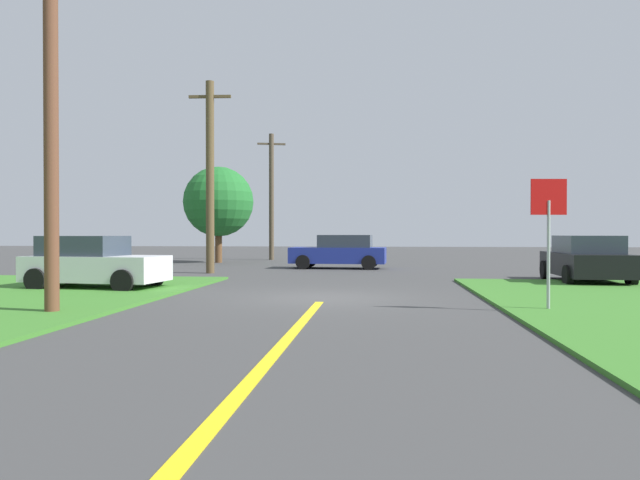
{
  "coord_description": "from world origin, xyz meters",
  "views": [
    {
      "loc": [
        1.46,
        -15.37,
        1.69
      ],
      "look_at": [
        -0.5,
        4.06,
        1.47
      ],
      "focal_mm": 33.05,
      "sensor_mm": 36.0,
      "label": 1
    }
  ],
  "objects_px": {
    "car_approaching_junction": "(340,252)",
    "oak_tree_left": "(218,202)",
    "utility_pole_mid": "(210,175)",
    "parked_car_near_building": "(93,263)",
    "utility_pole_near": "(51,115)",
    "car_on_crossroad": "(585,259)",
    "utility_pole_far": "(271,195)",
    "stop_sign": "(549,218)"
  },
  "relations": [
    {
      "from": "utility_pole_far",
      "to": "oak_tree_left",
      "type": "bearing_deg",
      "value": -120.84
    },
    {
      "from": "parked_car_near_building",
      "to": "utility_pole_far",
      "type": "relative_size",
      "value": 0.53
    },
    {
      "from": "stop_sign",
      "to": "utility_pole_far",
      "type": "bearing_deg",
      "value": -73.01
    },
    {
      "from": "parked_car_near_building",
      "to": "utility_pole_near",
      "type": "height_order",
      "value": "utility_pole_near"
    },
    {
      "from": "car_approaching_junction",
      "to": "oak_tree_left",
      "type": "xyz_separation_m",
      "value": [
        -7.37,
        4.92,
        2.72
      ]
    },
    {
      "from": "car_approaching_junction",
      "to": "utility_pole_mid",
      "type": "xyz_separation_m",
      "value": [
        -5.27,
        -3.92,
        3.36
      ]
    },
    {
      "from": "parked_car_near_building",
      "to": "oak_tree_left",
      "type": "bearing_deg",
      "value": 98.22
    },
    {
      "from": "utility_pole_mid",
      "to": "utility_pole_far",
      "type": "xyz_separation_m",
      "value": [
        0.27,
        12.82,
        -0.02
      ]
    },
    {
      "from": "stop_sign",
      "to": "utility_pole_near",
      "type": "relative_size",
      "value": 0.35
    },
    {
      "from": "stop_sign",
      "to": "parked_car_near_building",
      "type": "height_order",
      "value": "stop_sign"
    },
    {
      "from": "stop_sign",
      "to": "car_approaching_junction",
      "type": "xyz_separation_m",
      "value": [
        -5.51,
        15.29,
        -1.22
      ]
    },
    {
      "from": "car_on_crossroad",
      "to": "utility_pole_mid",
      "type": "bearing_deg",
      "value": 78.41
    },
    {
      "from": "stop_sign",
      "to": "utility_pole_near",
      "type": "distance_m",
      "value": 10.71
    },
    {
      "from": "utility_pole_near",
      "to": "car_on_crossroad",
      "type": "bearing_deg",
      "value": 34.28
    },
    {
      "from": "parked_car_near_building",
      "to": "stop_sign",
      "type": "bearing_deg",
      "value": -11.86
    },
    {
      "from": "parked_car_near_building",
      "to": "utility_pole_mid",
      "type": "bearing_deg",
      "value": 85.03
    },
    {
      "from": "utility_pole_mid",
      "to": "oak_tree_left",
      "type": "relative_size",
      "value": 1.47
    },
    {
      "from": "stop_sign",
      "to": "car_on_crossroad",
      "type": "distance_m",
      "value": 8.77
    },
    {
      "from": "stop_sign",
      "to": "car_on_crossroad",
      "type": "xyz_separation_m",
      "value": [
        3.44,
        7.97,
        -1.22
      ]
    },
    {
      "from": "utility_pole_mid",
      "to": "utility_pole_near",
      "type": "bearing_deg",
      "value": -88.27
    },
    {
      "from": "car_on_crossroad",
      "to": "oak_tree_left",
      "type": "xyz_separation_m",
      "value": [
        -16.32,
        12.23,
        2.72
      ]
    },
    {
      "from": "utility_pole_far",
      "to": "utility_pole_near",
      "type": "bearing_deg",
      "value": -89.75
    },
    {
      "from": "utility_pole_near",
      "to": "utility_pole_far",
      "type": "height_order",
      "value": "utility_pole_near"
    },
    {
      "from": "car_on_crossroad",
      "to": "oak_tree_left",
      "type": "relative_size",
      "value": 0.81
    },
    {
      "from": "car_approaching_junction",
      "to": "utility_pole_far",
      "type": "height_order",
      "value": "utility_pole_far"
    },
    {
      "from": "car_on_crossroad",
      "to": "utility_pole_mid",
      "type": "relative_size",
      "value": 0.55
    },
    {
      "from": "parked_car_near_building",
      "to": "utility_pole_far",
      "type": "bearing_deg",
      "value": 91.07
    },
    {
      "from": "car_approaching_junction",
      "to": "utility_pole_near",
      "type": "relative_size",
      "value": 0.58
    },
    {
      "from": "oak_tree_left",
      "to": "stop_sign",
      "type": "bearing_deg",
      "value": -57.49
    },
    {
      "from": "utility_pole_mid",
      "to": "oak_tree_left",
      "type": "distance_m",
      "value": 9.11
    },
    {
      "from": "car_approaching_junction",
      "to": "car_on_crossroad",
      "type": "bearing_deg",
      "value": 144.21
    },
    {
      "from": "utility_pole_near",
      "to": "utility_pole_mid",
      "type": "relative_size",
      "value": 0.99
    },
    {
      "from": "utility_pole_far",
      "to": "oak_tree_left",
      "type": "height_order",
      "value": "utility_pole_far"
    },
    {
      "from": "car_on_crossroad",
      "to": "utility_pole_far",
      "type": "height_order",
      "value": "utility_pole_far"
    },
    {
      "from": "utility_pole_mid",
      "to": "stop_sign",
      "type": "bearing_deg",
      "value": -46.52
    },
    {
      "from": "parked_car_near_building",
      "to": "oak_tree_left",
      "type": "distance_m",
      "value": 16.55
    },
    {
      "from": "car_on_crossroad",
      "to": "utility_pole_near",
      "type": "distance_m",
      "value": 17.07
    },
    {
      "from": "stop_sign",
      "to": "car_on_crossroad",
      "type": "bearing_deg",
      "value": -119.82
    },
    {
      "from": "stop_sign",
      "to": "parked_car_near_building",
      "type": "distance_m",
      "value": 12.87
    },
    {
      "from": "utility_pole_near",
      "to": "utility_pole_far",
      "type": "distance_m",
      "value": 25.63
    },
    {
      "from": "car_approaching_junction",
      "to": "parked_car_near_building",
      "type": "height_order",
      "value": "same"
    },
    {
      "from": "stop_sign",
      "to": "oak_tree_left",
      "type": "distance_m",
      "value": 24.01
    }
  ]
}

